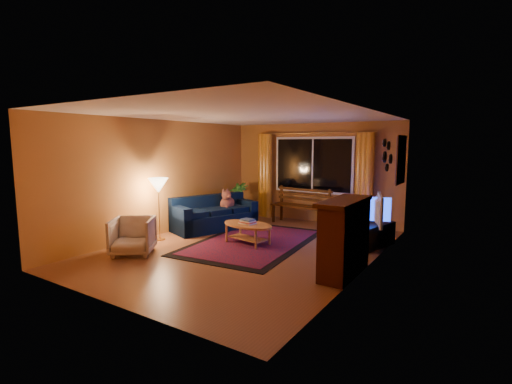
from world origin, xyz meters
The scene contains 22 objects.
floor centered at (0.00, 0.00, -0.01)m, with size 4.50×6.00×0.02m, color brown.
ceiling centered at (0.00, 0.00, 2.51)m, with size 4.50×6.00×0.02m, color white.
wall_back centered at (0.00, 3.01, 1.25)m, with size 4.50×0.02×2.50m, color #BA7734.
wall_left centered at (-2.26, 0.00, 1.25)m, with size 0.02×6.00×2.50m, color #BA7734.
wall_right centered at (2.26, 0.00, 1.25)m, with size 0.02×6.00×2.50m, color #BA7734.
window centered at (0.00, 2.94, 1.45)m, with size 2.00×0.02×1.30m, color black.
curtain_rod centered at (0.00, 2.90, 2.25)m, with size 0.03×0.03×3.20m, color #BF8C3F.
curtain_left centered at (-1.35, 2.88, 1.12)m, with size 0.36×0.36×2.24m, color orange.
curtain_right centered at (1.35, 2.88, 1.12)m, with size 0.36×0.36×2.24m, color orange.
bench centered at (-0.07, 2.44, 0.23)m, with size 1.52×0.45×0.46m, color #341603.
potted_plant centered at (-1.82, 2.26, 0.48)m, with size 0.53×0.53×0.95m, color #235B1E.
sofa centered at (-1.52, 0.87, 0.39)m, with size 0.82×1.92×0.78m, color black.
dog centered at (-1.47, 1.31, 0.60)m, with size 0.29×0.40×0.43m, color #995244, non-canonical shape.
armchair centered at (-1.52, -1.44, 0.37)m, with size 0.71×0.67×0.74m, color beige.
floor_lamp centered at (-1.87, -0.49, 0.63)m, with size 0.21×0.21×1.27m, color #BF8C3F.
rug centered at (-0.13, 0.41, 0.01)m, with size 2.03×3.21×0.02m, color maroon.
coffee_table centered at (-0.15, 0.24, 0.21)m, with size 1.13×1.13×0.41m, color #B67336.
tv_console centered at (2.00, 1.38, 0.22)m, with size 0.36×1.08×0.45m, color black.
television centered at (2.00, 1.38, 0.74)m, with size 1.00×0.13×0.58m, color black.
fireplace centered at (2.05, -0.40, 0.55)m, with size 0.40×1.20×1.10m, color maroon.
mirror_cluster centered at (2.21, 1.30, 1.80)m, with size 0.06×0.60×0.56m, color black, non-canonical shape.
painting centered at (2.22, 2.45, 1.65)m, with size 0.04×0.76×0.96m, color #C86730.
Camera 1 is at (3.88, -5.71, 1.98)m, focal length 26.00 mm.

